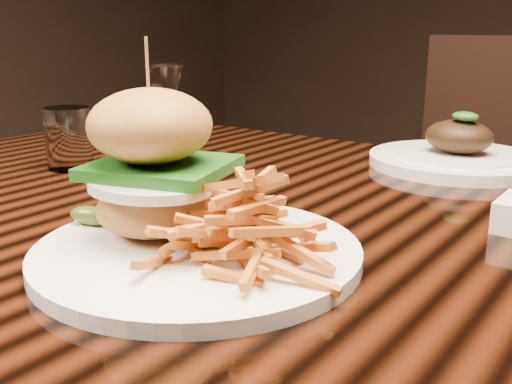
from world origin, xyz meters
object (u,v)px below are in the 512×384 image
Objects in this scene: burger_plate at (193,203)px; far_dish at (457,156)px; wine_glass at (165,94)px; chair_far at (490,205)px; dining_table at (330,273)px.

burger_plate is 1.14× the size of far_dish.
chair_far is at bearing 71.09° from wine_glass.
burger_plate is at bearing -41.90° from wine_glass.
burger_plate reaches higher than chair_far.
chair_far is at bearing 97.73° from far_dish.
dining_table is 0.38m from wine_glass.
wine_glass is 0.17× the size of chair_far.
dining_table is at bearing -8.53° from wine_glass.
burger_plate is 0.39m from wine_glass.
wine_glass reaches higher than far_dish.
chair_far reaches higher than wine_glass.
chair_far is at bearing 92.35° from dining_table.
far_dish is (0.36, 0.31, -0.10)m from wine_glass.
wine_glass is (-0.33, 0.05, 0.20)m from dining_table.
chair_far reaches higher than far_dish.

